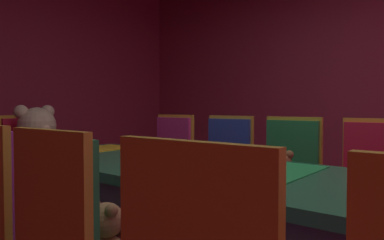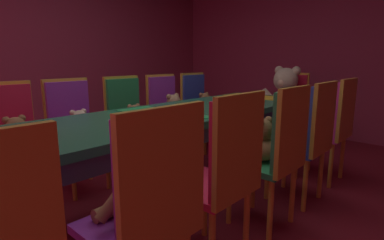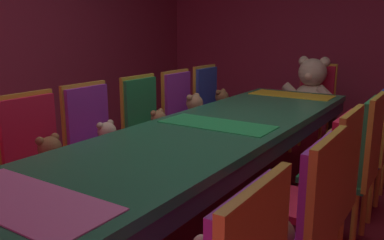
% 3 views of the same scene
% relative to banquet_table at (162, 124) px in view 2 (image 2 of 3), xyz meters
% --- Properties ---
extents(ground_plane, '(7.90, 7.90, 0.00)m').
position_rel_banquet_table_xyz_m(ground_plane, '(0.00, 0.00, -0.66)').
color(ground_plane, maroon).
extents(wall_back, '(5.20, 0.12, 2.80)m').
position_rel_banquet_table_xyz_m(wall_back, '(0.00, 3.20, 0.74)').
color(wall_back, '#99334C').
rests_on(wall_back, ground_plane).
extents(wall_left, '(0.12, 6.40, 2.80)m').
position_rel_banquet_table_xyz_m(wall_left, '(-2.60, 0.00, 0.74)').
color(wall_left, '#99334C').
rests_on(wall_left, ground_plane).
extents(banquet_table, '(0.90, 3.43, 0.75)m').
position_rel_banquet_table_xyz_m(banquet_table, '(0.00, 0.00, 0.00)').
color(banquet_table, '#26724C').
rests_on(banquet_table, ground_plane).
extents(chair_left_1, '(0.42, 0.41, 0.98)m').
position_rel_banquet_table_xyz_m(chair_left_1, '(-0.83, -0.81, -0.06)').
color(chair_left_1, red).
rests_on(chair_left_1, ground_plane).
extents(teddy_left_1, '(0.24, 0.30, 0.29)m').
position_rel_banquet_table_xyz_m(teddy_left_1, '(-0.69, -0.81, -0.08)').
color(teddy_left_1, olive).
rests_on(teddy_left_1, chair_left_1).
extents(chair_left_2, '(0.42, 0.41, 0.98)m').
position_rel_banquet_table_xyz_m(chair_left_2, '(-0.86, -0.30, -0.06)').
color(chair_left_2, purple).
rests_on(chair_left_2, ground_plane).
extents(teddy_left_2, '(0.22, 0.29, 0.27)m').
position_rel_banquet_table_xyz_m(teddy_left_2, '(-0.72, -0.30, -0.08)').
color(teddy_left_2, beige).
rests_on(teddy_left_2, chair_left_2).
extents(chair_left_3, '(0.42, 0.41, 0.98)m').
position_rel_banquet_table_xyz_m(chair_left_3, '(-0.85, 0.28, -0.06)').
color(chair_left_3, '#268C4C').
rests_on(chair_left_3, ground_plane).
extents(teddy_left_3, '(0.21, 0.27, 0.26)m').
position_rel_banquet_table_xyz_m(teddy_left_3, '(-0.71, 0.28, -0.09)').
color(teddy_left_3, '#9E7247').
rests_on(teddy_left_3, chair_left_3).
extents(chair_left_4, '(0.42, 0.41, 0.98)m').
position_rel_banquet_table_xyz_m(chair_left_4, '(-0.83, 0.80, -0.06)').
color(chair_left_4, purple).
rests_on(chair_left_4, ground_plane).
extents(teddy_left_4, '(0.26, 0.34, 0.32)m').
position_rel_banquet_table_xyz_m(teddy_left_4, '(-0.69, 0.80, -0.06)').
color(teddy_left_4, tan).
rests_on(teddy_left_4, chair_left_4).
extents(chair_left_5, '(0.42, 0.41, 0.98)m').
position_rel_banquet_table_xyz_m(chair_left_5, '(-0.86, 1.37, -0.06)').
color(chair_left_5, '#2D47B2').
rests_on(chair_left_5, ground_plane).
extents(teddy_left_5, '(0.24, 0.31, 0.29)m').
position_rel_banquet_table_xyz_m(teddy_left_5, '(-0.71, 1.37, -0.07)').
color(teddy_left_5, olive).
rests_on(teddy_left_5, chair_left_5).
extents(chair_right_1, '(0.42, 0.41, 0.98)m').
position_rel_banquet_table_xyz_m(chair_right_1, '(0.86, -0.82, -0.06)').
color(chair_right_1, purple).
rests_on(chair_right_1, ground_plane).
extents(teddy_right_1, '(0.24, 0.31, 0.29)m').
position_rel_banquet_table_xyz_m(teddy_right_1, '(0.72, -0.82, -0.07)').
color(teddy_right_1, olive).
rests_on(teddy_right_1, chair_right_1).
extents(chair_right_2, '(0.42, 0.41, 0.98)m').
position_rel_banquet_table_xyz_m(chair_right_2, '(0.83, -0.28, -0.06)').
color(chair_right_2, red).
rests_on(chair_right_2, ground_plane).
extents(chair_right_3, '(0.42, 0.41, 0.98)m').
position_rel_banquet_table_xyz_m(chair_right_3, '(0.86, 0.27, -0.06)').
color(chair_right_3, '#268C4C').
rests_on(chair_right_3, ground_plane).
extents(teddy_right_3, '(0.25, 0.33, 0.31)m').
position_rel_banquet_table_xyz_m(teddy_right_3, '(0.71, 0.27, -0.07)').
color(teddy_right_3, olive).
rests_on(teddy_right_3, chair_right_3).
extents(chair_right_4, '(0.42, 0.41, 0.98)m').
position_rel_banquet_table_xyz_m(chair_right_4, '(0.86, 0.80, -0.06)').
color(chair_right_4, '#2D47B2').
rests_on(chair_right_4, ground_plane).
extents(teddy_right_4, '(0.22, 0.29, 0.27)m').
position_rel_banquet_table_xyz_m(teddy_right_4, '(0.72, 0.80, -0.08)').
color(teddy_right_4, brown).
rests_on(teddy_right_4, chair_right_4).
extents(chair_right_5, '(0.42, 0.41, 0.98)m').
position_rel_banquet_table_xyz_m(chair_right_5, '(0.86, 1.39, -0.06)').
color(chair_right_5, '#CC338C').
rests_on(chair_right_5, ground_plane).
extents(teddy_right_5, '(0.23, 0.30, 0.28)m').
position_rel_banquet_table_xyz_m(teddy_right_5, '(0.71, 1.39, -0.08)').
color(teddy_right_5, brown).
rests_on(teddy_right_5, chair_right_5).
extents(throne_chair, '(0.41, 0.42, 0.98)m').
position_rel_banquet_table_xyz_m(throne_chair, '(0.00, 2.26, -0.06)').
color(throne_chair, red).
rests_on(throne_chair, ground_plane).
extents(king_teddy_bear, '(0.65, 0.50, 0.61)m').
position_rel_banquet_table_xyz_m(king_teddy_bear, '(0.00, 2.09, 0.06)').
color(king_teddy_bear, beige).
rests_on(king_teddy_bear, throne_chair).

